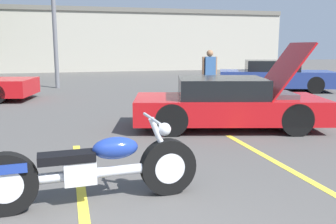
# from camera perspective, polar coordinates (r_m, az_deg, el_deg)

# --- Properties ---
(parking_stripe_middle) EXTENTS (0.12, 5.36, 0.01)m
(parking_stripe_middle) POSITION_cam_1_polar(r_m,az_deg,el_deg) (4.56, -12.86, -13.64)
(parking_stripe_middle) COLOR yellow
(parking_stripe_middle) RESTS_ON ground
(parking_stripe_back) EXTENTS (0.12, 5.36, 0.01)m
(parking_stripe_back) POSITION_cam_1_polar(r_m,az_deg,el_deg) (5.53, 20.76, -9.75)
(parking_stripe_back) COLOR yellow
(parking_stripe_back) RESTS_ON ground
(far_building) EXTENTS (32.00, 4.20, 4.40)m
(far_building) POSITION_cam_1_polar(r_m,az_deg,el_deg) (28.51, -15.10, 10.83)
(far_building) COLOR #B2AD9E
(far_building) RESTS_ON ground
(motorcycle) EXTENTS (2.55, 0.70, 0.98)m
(motorcycle) POSITION_cam_1_polar(r_m,az_deg,el_deg) (4.46, -11.57, -8.54)
(motorcycle) COLOR black
(motorcycle) RESTS_ON ground
(show_car_hood_open) EXTENTS (4.39, 2.69, 1.88)m
(show_car_hood_open) POSITION_cam_1_polar(r_m,az_deg,el_deg) (8.39, 9.27, 1.33)
(show_car_hood_open) COLOR red
(show_car_hood_open) RESTS_ON ground
(parked_car_right_row) EXTENTS (4.76, 3.26, 1.23)m
(parked_car_right_row) POSITION_cam_1_polar(r_m,az_deg,el_deg) (15.80, 15.94, 5.27)
(parked_car_right_row) COLOR navy
(parked_car_right_row) RESTS_ON ground
(spectator_by_show_car) EXTENTS (0.52, 0.22, 1.67)m
(spectator_by_show_car) POSITION_cam_1_polar(r_m,az_deg,el_deg) (12.48, 6.35, 6.26)
(spectator_by_show_car) COLOR #333338
(spectator_by_show_car) RESTS_ON ground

